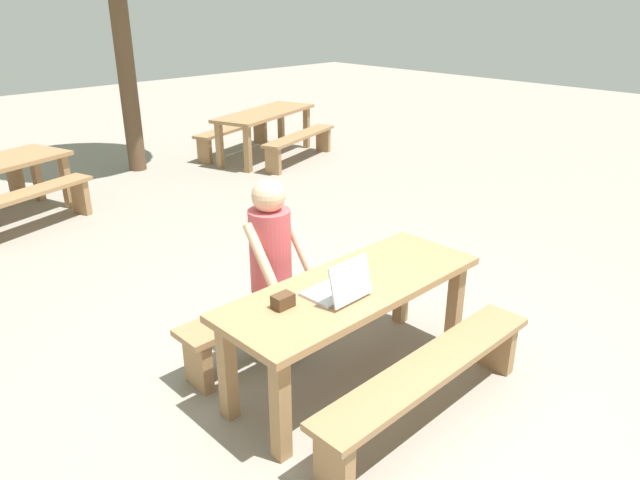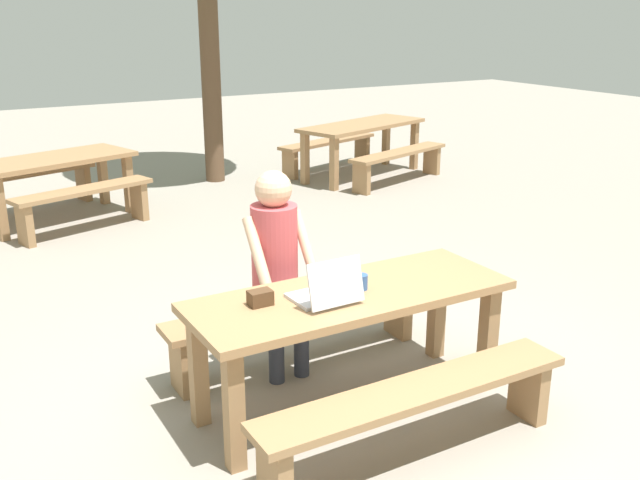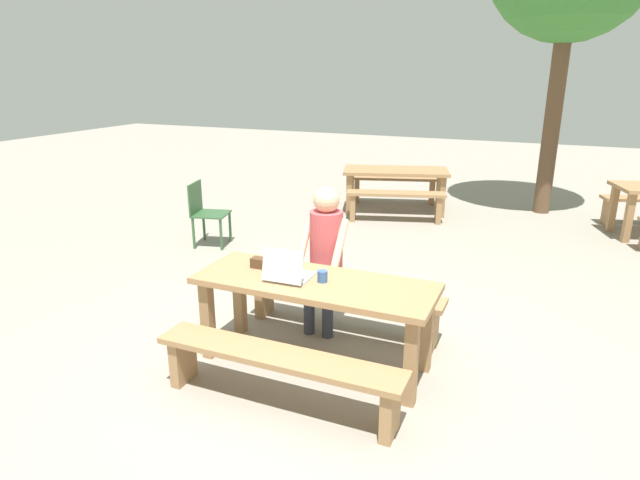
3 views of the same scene
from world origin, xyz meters
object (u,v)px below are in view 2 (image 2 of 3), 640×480
(coffee_mug, at_px, (360,282))
(picnic_table_front, at_px, (351,310))
(laptop, at_px, (327,291))
(picnic_table_mid, at_px, (362,132))
(picnic_table_rear, at_px, (53,168))
(person_seated, at_px, (277,258))
(small_pouch, at_px, (260,298))

(coffee_mug, bearing_deg, picnic_table_front, -176.31)
(laptop, height_order, coffee_mug, laptop)
(picnic_table_front, bearing_deg, laptop, -162.23)
(picnic_table_mid, bearing_deg, picnic_table_rear, 164.76)
(laptop, bearing_deg, person_seated, -94.15)
(picnic_table_front, height_order, laptop, laptop)
(picnic_table_front, bearing_deg, person_seated, 105.30)
(coffee_mug, bearing_deg, small_pouch, 172.94)
(picnic_table_mid, bearing_deg, person_seated, -146.05)
(picnic_table_front, xyz_separation_m, small_pouch, (-0.54, 0.08, 0.16))
(laptop, bearing_deg, small_pouch, -24.38)
(laptop, xyz_separation_m, picnic_table_rear, (-0.53, 5.03, -0.19))
(picnic_table_front, bearing_deg, picnic_table_rear, 98.32)
(person_seated, height_order, picnic_table_rear, person_seated)
(picnic_table_mid, bearing_deg, laptop, -142.49)
(laptop, relative_size, coffee_mug, 3.79)
(laptop, relative_size, picnic_table_rear, 0.19)
(small_pouch, bearing_deg, picnic_table_mid, 51.87)
(laptop, height_order, picnic_table_mid, laptop)
(picnic_table_front, distance_m, picnic_table_mid, 6.18)
(person_seated, distance_m, picnic_table_rear, 4.40)
(small_pouch, height_order, picnic_table_rear, small_pouch)
(coffee_mug, relative_size, picnic_table_rear, 0.05)
(picnic_table_mid, bearing_deg, picnic_table_front, -141.32)
(small_pouch, distance_m, picnic_table_rear, 4.90)
(coffee_mug, distance_m, person_seated, 0.65)
(small_pouch, distance_m, person_seated, 0.65)
(picnic_table_front, height_order, person_seated, person_seated)
(picnic_table_rear, bearing_deg, picnic_table_mid, -14.22)
(picnic_table_front, height_order, picnic_table_rear, picnic_table_front)
(picnic_table_front, distance_m, picnic_table_rear, 5.02)
(picnic_table_front, bearing_deg, picnic_table_mid, 56.23)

